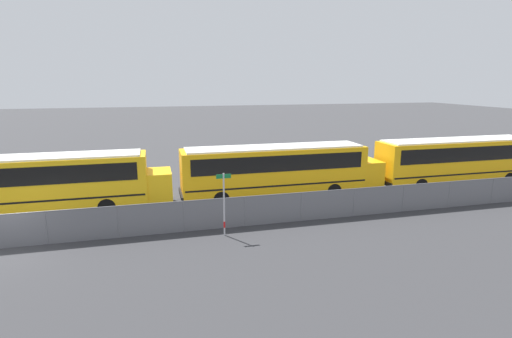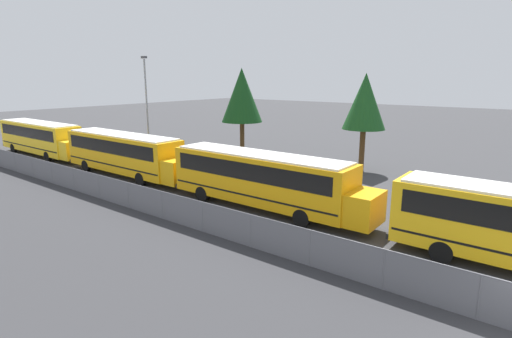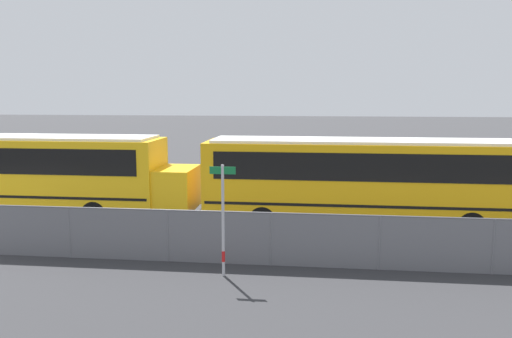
{
  "view_description": "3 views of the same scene",
  "coord_description": "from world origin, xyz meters",
  "views": [
    {
      "loc": [
        6.38,
        -18.73,
        7.24
      ],
      "look_at": [
        12.53,
        4.91,
        1.83
      ],
      "focal_mm": 28.0,
      "sensor_mm": 36.0,
      "label": 1
    },
    {
      "loc": [
        -0.21,
        -13.22,
        7.53
      ],
      "look_at": [
        -13.67,
        4.32,
        2.43
      ],
      "focal_mm": 28.0,
      "sensor_mm": 36.0,
      "label": 2
    },
    {
      "loc": [
        11.83,
        -13.81,
        4.9
      ],
      "look_at": [
        9.63,
        5.07,
        2.05
      ],
      "focal_mm": 35.0,
      "sensor_mm": 36.0,
      "label": 3
    }
  ],
  "objects": [
    {
      "name": "street_sign",
      "position": [
        9.45,
        -0.97,
        1.62
      ],
      "size": [
        0.7,
        0.09,
        3.06
      ],
      "color": "#B7B7BC",
      "rests_on": "ground_plane"
    },
    {
      "name": "school_bus_4",
      "position": [
        13.91,
        4.54,
        1.94
      ],
      "size": [
        13.03,
        2.45,
        3.28
      ],
      "color": "#EDA80F",
      "rests_on": "ground_plane"
    },
    {
      "name": "school_bus_3",
      "position": [
        0.42,
        4.67,
        1.94
      ],
      "size": [
        13.03,
        2.45,
        3.28
      ],
      "color": "yellow",
      "rests_on": "ground_plane"
    }
  ]
}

